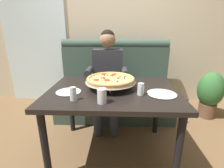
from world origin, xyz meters
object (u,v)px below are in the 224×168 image
(potted_plant, at_px, (210,93))
(plate_near_right, at_px, (162,93))
(dining_table, at_px, (113,97))
(diner_main, at_px, (107,73))
(shaker_oregano, at_px, (73,95))
(drinking_glass, at_px, (102,97))
(pizza, at_px, (111,80))
(patio_chair, at_px, (50,66))
(booth_bench, at_px, (115,89))
(plate_near_left, at_px, (68,91))
(shaker_parmesan, at_px, (141,90))

(potted_plant, bearing_deg, plate_near_right, -135.78)
(dining_table, bearing_deg, diner_main, 97.91)
(shaker_oregano, distance_m, drinking_glass, 0.24)
(pizza, height_order, patio_chair, patio_chair)
(booth_bench, xyz_separation_m, plate_near_left, (-0.40, -1.03, 0.34))
(shaker_oregano, height_order, patio_chair, patio_chair)
(patio_chair, bearing_deg, plate_near_left, -63.86)
(shaker_oregano, relative_size, drinking_glass, 0.95)
(diner_main, xyz_separation_m, pizza, (0.07, -0.63, 0.10))
(drinking_glass, bearing_deg, plate_near_right, 21.63)
(shaker_oregano, bearing_deg, patio_chair, 116.26)
(booth_bench, relative_size, patio_chair, 1.96)
(dining_table, xyz_separation_m, pizza, (-0.02, 0.03, 0.17))
(plate_near_left, relative_size, potted_plant, 0.32)
(shaker_parmesan, distance_m, shaker_oregano, 0.57)
(pizza, xyz_separation_m, drinking_glass, (-0.05, -0.35, -0.03))
(pizza, relative_size, shaker_oregano, 4.40)
(dining_table, distance_m, potted_plant, 1.66)
(shaker_parmesan, xyz_separation_m, plate_near_right, (0.19, 0.02, -0.03))
(dining_table, height_order, shaker_parmesan, shaker_parmesan)
(plate_near_left, distance_m, plate_near_right, 0.84)
(diner_main, height_order, shaker_parmesan, diner_main)
(dining_table, xyz_separation_m, diner_main, (-0.09, 0.66, 0.07))
(dining_table, height_order, potted_plant, dining_table)
(diner_main, xyz_separation_m, plate_near_right, (0.53, -0.78, 0.03))
(dining_table, distance_m, plate_near_left, 0.42)
(potted_plant, bearing_deg, booth_bench, 176.11)
(shaker_parmesan, height_order, plate_near_right, shaker_parmesan)
(pizza, relative_size, shaker_parmesan, 4.58)
(booth_bench, relative_size, plate_near_left, 7.48)
(diner_main, xyz_separation_m, drinking_glass, (0.02, -0.98, 0.07))
(shaker_parmesan, bearing_deg, pizza, 147.19)
(booth_bench, height_order, drinking_glass, booth_bench)
(dining_table, relative_size, pizza, 2.52)
(booth_bench, relative_size, dining_table, 1.38)
(booth_bench, height_order, plate_near_right, booth_bench)
(pizza, distance_m, shaker_oregano, 0.42)
(shaker_oregano, bearing_deg, plate_near_right, 11.86)
(shaker_oregano, bearing_deg, plate_near_left, 117.76)
(dining_table, bearing_deg, booth_bench, 90.00)
(dining_table, height_order, diner_main, diner_main)
(diner_main, distance_m, potted_plant, 1.55)
(dining_table, xyz_separation_m, shaker_oregano, (-0.31, -0.28, 0.13))
(dining_table, distance_m, shaker_parmesan, 0.31)
(diner_main, height_order, potted_plant, diner_main)
(diner_main, xyz_separation_m, patio_chair, (-1.35, 1.37, -0.19))
(booth_bench, relative_size, shaker_oregano, 15.36)
(booth_bench, distance_m, shaker_parmesan, 1.16)
(diner_main, distance_m, patio_chair, 1.94)
(shaker_oregano, xyz_separation_m, drinking_glass, (0.23, -0.05, 0.01))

